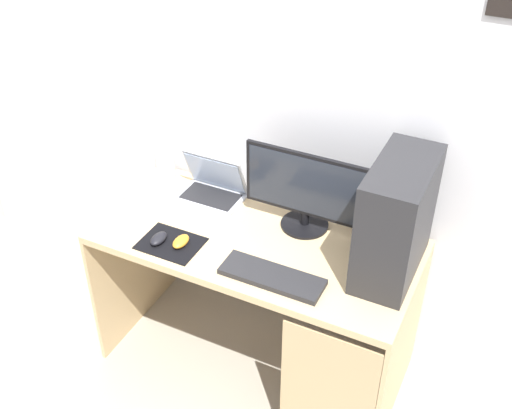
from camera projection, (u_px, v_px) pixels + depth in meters
name	position (u px, v px, depth m)	size (l,w,h in m)	color
ground_plane	(256.00, 359.00, 3.16)	(8.00, 8.00, 0.00)	#9E9384
wall_back	(295.00, 92.00, 2.67)	(4.00, 0.05, 2.60)	silver
desk	(258.00, 270.00, 2.79)	(1.39, 0.66, 0.77)	tan
pc_tower	(396.00, 219.00, 2.42)	(0.21, 0.45, 0.49)	#232326
monitor	(306.00, 191.00, 2.67)	(0.55, 0.21, 0.37)	black
laptop	(211.00, 190.00, 2.94)	(0.30, 0.23, 0.22)	#B7BCC6
speaker	(165.00, 165.00, 3.04)	(0.09, 0.09, 0.18)	white
projector	(150.00, 187.00, 2.93)	(0.20, 0.14, 0.12)	white
keyboard	(272.00, 277.00, 2.50)	(0.42, 0.14, 0.02)	#232326
mousepad	(171.00, 243.00, 2.68)	(0.26, 0.20, 0.01)	black
mouse_left	(181.00, 241.00, 2.66)	(0.06, 0.10, 0.03)	orange
mouse_right	(159.00, 239.00, 2.68)	(0.06, 0.10, 0.03)	black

